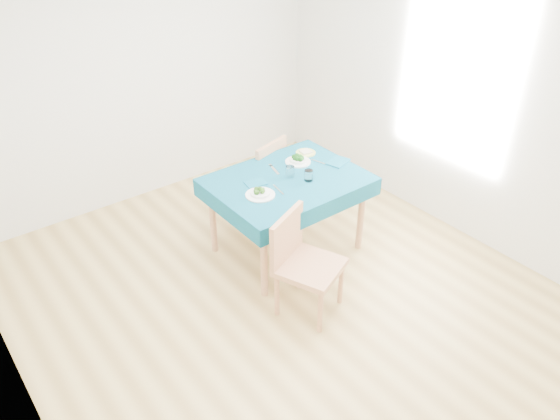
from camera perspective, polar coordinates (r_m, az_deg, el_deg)
room_shell at (r=3.93m, az=0.00°, el=6.13°), size 4.02×4.52×2.73m
table at (r=4.98m, az=0.76°, el=-0.52°), size 1.32×1.00×0.76m
chair_near at (r=4.20m, az=3.23°, el=-4.36°), size 0.62×0.65×1.16m
chair_far at (r=5.46m, az=-2.54°, el=4.67°), size 0.55×0.58×1.09m
bowl_near at (r=4.52m, az=-2.09°, el=1.94°), size 0.25×0.25×0.08m
bowl_far at (r=5.04m, az=1.90°, el=5.36°), size 0.24×0.24×0.07m
fork_near at (r=4.53m, az=-2.09°, el=1.49°), size 0.05×0.20×0.00m
knife_near at (r=4.62m, az=-0.17°, el=2.15°), size 0.05×0.19×0.00m
fork_far at (r=4.92m, az=-0.58°, el=4.23°), size 0.07×0.19×0.00m
knife_far at (r=5.06m, az=4.32°, el=4.96°), size 0.07×0.21×0.00m
napkin_near at (r=4.71m, az=-2.55°, el=2.82°), size 0.20×0.15×0.01m
napkin_far at (r=5.08m, az=6.09°, el=5.04°), size 0.25×0.20×0.01m
tumbler_center at (r=4.79m, az=1.06°, el=4.04°), size 0.08×0.08×0.10m
tumbler_side at (r=4.74m, az=3.00°, el=3.63°), size 0.08×0.08×0.10m
side_plate at (r=5.22m, az=2.70°, el=6.00°), size 0.19×0.19×0.01m
bread_slice at (r=5.22m, az=2.71°, el=6.12°), size 0.11×0.11×0.01m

